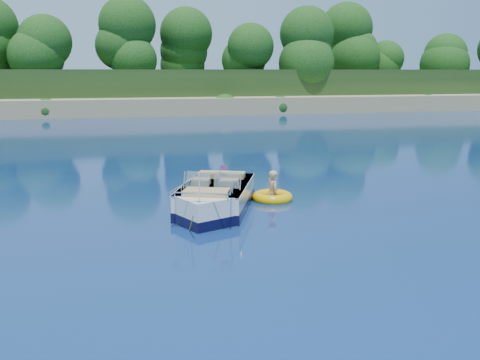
{
  "coord_description": "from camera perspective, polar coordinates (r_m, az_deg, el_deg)",
  "views": [
    {
      "loc": [
        -1.06,
        -12.27,
        3.87
      ],
      "look_at": [
        2.38,
        2.07,
        0.85
      ],
      "focal_mm": 40.0,
      "sensor_mm": 36.0,
      "label": 1
    }
  ],
  "objects": [
    {
      "name": "boy",
      "position": [
        16.42,
        3.44,
        -2.08
      ],
      "size": [
        0.47,
        0.81,
        1.5
      ],
      "primitive_type": "imported",
      "rotation": [
        0.0,
        -0.17,
        1.74
      ],
      "color": "tan",
      "rests_on": "ground"
    },
    {
      "name": "motorboat",
      "position": [
        14.93,
        -2.76,
        -2.18
      ],
      "size": [
        2.93,
        4.78,
        1.68
      ],
      "rotation": [
        0.0,
        0.0,
        -0.37
      ],
      "color": "white",
      "rests_on": "ground"
    },
    {
      "name": "shoreline",
      "position": [
        76.11,
        -12.84,
        9.11
      ],
      "size": [
        170.0,
        59.0,
        6.0
      ],
      "color": "tan",
      "rests_on": "ground"
    },
    {
      "name": "treeline",
      "position": [
        53.33,
        -12.63,
        13.1
      ],
      "size": [
        150.0,
        7.12,
        8.19
      ],
      "color": "black",
      "rests_on": "ground"
    },
    {
      "name": "ground",
      "position": [
        12.91,
        -8.21,
        -5.99
      ],
      "size": [
        160.0,
        160.0,
        0.0
      ],
      "primitive_type": "plane",
      "color": "#0A1A4A",
      "rests_on": "ground"
    },
    {
      "name": "tow_tube",
      "position": [
        16.34,
        3.48,
        -1.85
      ],
      "size": [
        1.59,
        1.59,
        0.33
      ],
      "rotation": [
        0.0,
        0.0,
        0.35
      ],
      "color": "#F8B905",
      "rests_on": "ground"
    }
  ]
}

